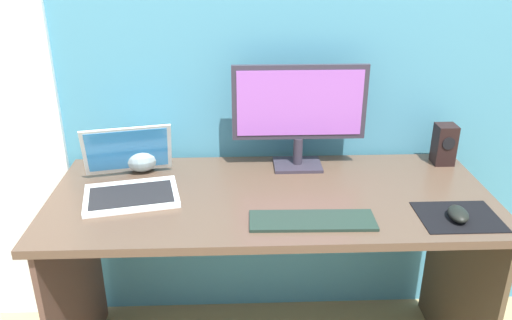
% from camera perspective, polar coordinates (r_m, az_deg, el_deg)
% --- Properties ---
extents(wall_back, '(6.00, 0.04, 2.50)m').
position_cam_1_polar(wall_back, '(1.97, 1.14, 14.48)').
color(wall_back, teal).
rests_on(wall_back, ground_plane).
extents(desk, '(1.51, 0.65, 0.75)m').
position_cam_1_polar(desk, '(1.86, 1.63, -7.84)').
color(desk, brown).
rests_on(desk, ground_plane).
extents(monitor, '(0.49, 0.14, 0.39)m').
position_cam_1_polar(monitor, '(1.91, 4.78, 5.44)').
color(monitor, '#312C38').
rests_on(monitor, desk).
extents(speaker_right, '(0.08, 0.08, 0.16)m').
position_cam_1_polar(speaker_right, '(2.11, 19.96, 1.63)').
color(speaker_right, black).
rests_on(speaker_right, desk).
extents(laptop, '(0.36, 0.36, 0.21)m').
position_cam_1_polar(laptop, '(1.83, -13.65, -2.13)').
color(laptop, silver).
rests_on(laptop, desk).
extents(fishbowl, '(0.16, 0.16, 0.16)m').
position_cam_1_polar(fishbowl, '(1.98, -12.51, 0.93)').
color(fishbowl, silver).
rests_on(fishbowl, desk).
extents(keyboard_external, '(0.39, 0.13, 0.01)m').
position_cam_1_polar(keyboard_external, '(1.62, 6.20, -6.62)').
color(keyboard_external, '#1E3027').
rests_on(keyboard_external, desk).
extents(mousepad, '(0.25, 0.20, 0.00)m').
position_cam_1_polar(mousepad, '(1.76, 21.32, -5.82)').
color(mousepad, black).
rests_on(mousepad, desk).
extents(mouse, '(0.07, 0.11, 0.04)m').
position_cam_1_polar(mouse, '(1.73, 21.30, -5.53)').
color(mouse, black).
rests_on(mouse, mousepad).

